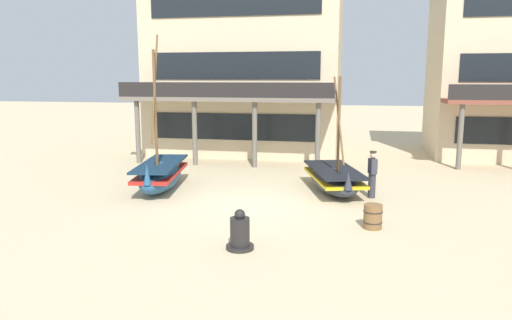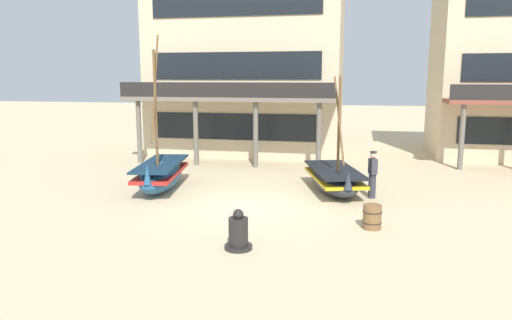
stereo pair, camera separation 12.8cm
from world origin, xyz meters
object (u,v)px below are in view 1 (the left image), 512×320
at_px(fishing_boat_centre_large, 161,174).
at_px(fisherman_by_hull, 372,175).
at_px(wooden_barrel, 373,217).
at_px(harbor_building_main, 246,67).
at_px(capstan_winch, 240,233).
at_px(fishing_boat_near_left, 334,179).

bearing_deg(fishing_boat_centre_large, fisherman_by_hull, 2.62).
distance_m(wooden_barrel, harbor_building_main, 15.46).
relative_size(capstan_winch, wooden_barrel, 1.47).
xyz_separation_m(capstan_winch, harbor_building_main, (-3.42, 15.57, 4.40)).
bearing_deg(harbor_building_main, fishing_boat_near_left, -58.76).
bearing_deg(fishing_boat_centre_large, capstan_winch, -51.66).
distance_m(fishing_boat_near_left, capstan_winch, 6.92).
height_order(fishing_boat_near_left, harbor_building_main, harbor_building_main).
xyz_separation_m(fishing_boat_near_left, wooden_barrel, (1.30, -4.23, -0.15)).
bearing_deg(fisherman_by_hull, fishing_boat_centre_large, -177.38).
height_order(wooden_barrel, harbor_building_main, harbor_building_main).
bearing_deg(capstan_winch, fishing_boat_centre_large, 128.34).
height_order(fishing_boat_near_left, capstan_winch, fishing_boat_near_left).
distance_m(fishing_boat_centre_large, fisherman_by_hull, 7.86).
height_order(fishing_boat_near_left, wooden_barrel, fishing_boat_near_left).
relative_size(fishing_boat_near_left, wooden_barrel, 6.12).
xyz_separation_m(capstan_winch, wooden_barrel, (3.31, 2.39, -0.06)).
bearing_deg(fishing_boat_centre_large, harbor_building_main, 83.93).
relative_size(fishing_boat_near_left, capstan_winch, 4.16).
bearing_deg(fishing_boat_centre_large, fishing_boat_near_left, 8.45).
bearing_deg(fisherman_by_hull, fishing_boat_near_left, 156.17).
bearing_deg(capstan_winch, fisherman_by_hull, 60.68).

